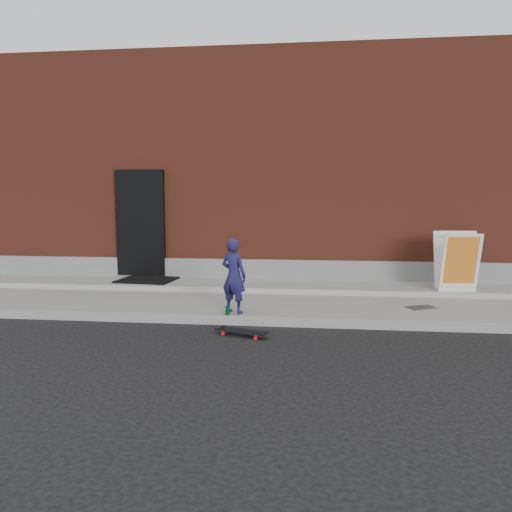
# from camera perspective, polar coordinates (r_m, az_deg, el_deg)

# --- Properties ---
(ground) EXTENTS (80.00, 80.00, 0.00)m
(ground) POSITION_cam_1_polar(r_m,az_deg,el_deg) (7.65, -1.75, -7.97)
(ground) COLOR black
(ground) RESTS_ON ground
(sidewalk) EXTENTS (20.00, 3.00, 0.15)m
(sidewalk) POSITION_cam_1_polar(r_m,az_deg,el_deg) (9.08, -0.35, -5.14)
(sidewalk) COLOR gray
(sidewalk) RESTS_ON ground
(apron) EXTENTS (20.00, 1.20, 0.10)m
(apron) POSITION_cam_1_polar(r_m,az_deg,el_deg) (9.94, 0.30, -3.38)
(apron) COLOR gray
(apron) RESTS_ON sidewalk
(building) EXTENTS (20.00, 8.10, 5.00)m
(building) POSITION_cam_1_polar(r_m,az_deg,el_deg) (14.37, 2.39, 8.91)
(building) COLOR maroon
(building) RESTS_ON ground
(child) EXTENTS (0.50, 0.43, 1.17)m
(child) POSITION_cam_1_polar(r_m,az_deg,el_deg) (7.72, -2.56, -2.27)
(child) COLOR #1C1948
(child) RESTS_ON sidewalk
(skateboard) EXTENTS (0.76, 0.42, 0.08)m
(skateboard) POSITION_cam_1_polar(r_m,az_deg,el_deg) (7.08, -1.65, -8.61)
(skateboard) COLOR red
(skateboard) RESTS_ON ground
(pizza_sign) EXTENTS (0.69, 0.80, 1.09)m
(pizza_sign) POSITION_cam_1_polar(r_m,az_deg,el_deg) (9.73, 21.95, -0.53)
(pizza_sign) COLOR silver
(pizza_sign) RESTS_ON apron
(soda_can) EXTENTS (0.09, 0.09, 0.13)m
(soda_can) POSITION_cam_1_polar(r_m,az_deg,el_deg) (7.68, -3.26, -6.25)
(soda_can) COLOR #167133
(soda_can) RESTS_ON sidewalk
(doormat) EXTENTS (1.18, 0.99, 0.03)m
(doormat) POSITION_cam_1_polar(r_m,az_deg,el_deg) (10.45, -12.35, -2.68)
(doormat) COLOR black
(doormat) RESTS_ON apron
(utility_plate) EXTENTS (0.53, 0.45, 0.01)m
(utility_plate) POSITION_cam_1_polar(r_m,az_deg,el_deg) (8.59, 18.43, -5.62)
(utility_plate) COLOR #56565B
(utility_plate) RESTS_ON sidewalk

